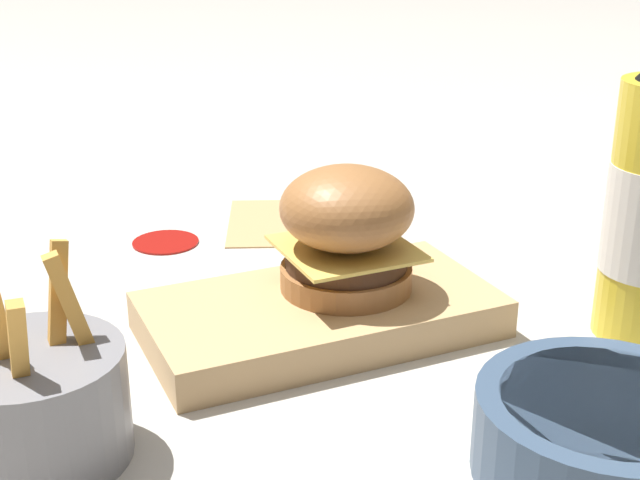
# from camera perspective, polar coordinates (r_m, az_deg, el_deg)

# --- Properties ---
(ground_plane) EXTENTS (6.00, 6.00, 0.00)m
(ground_plane) POSITION_cam_1_polar(r_m,az_deg,el_deg) (0.69, 4.18, -8.05)
(ground_plane) COLOR #B7B2A8
(serving_board) EXTENTS (0.28, 0.15, 0.03)m
(serving_board) POSITION_cam_1_polar(r_m,az_deg,el_deg) (0.73, 0.00, -4.80)
(serving_board) COLOR tan
(serving_board) RESTS_ON ground_plane
(burger) EXTENTS (0.11, 0.11, 0.10)m
(burger) POSITION_cam_1_polar(r_m,az_deg,el_deg) (0.72, 1.71, 0.74)
(burger) COLOR #9E6638
(burger) RESTS_ON serving_board
(fries_basket) EXTENTS (0.12, 0.12, 0.14)m
(fries_basket) POSITION_cam_1_polar(r_m,az_deg,el_deg) (0.60, -17.86, -9.89)
(fries_basket) COLOR slate
(fries_basket) RESTS_ON ground_plane
(side_bowl) EXTENTS (0.16, 0.16, 0.05)m
(side_bowl) POSITION_cam_1_polar(r_m,az_deg,el_deg) (0.58, 17.74, -11.77)
(side_bowl) COLOR #384C66
(side_bowl) RESTS_ON ground_plane
(ketchup_puddle) EXTENTS (0.07, 0.07, 0.00)m
(ketchup_puddle) POSITION_cam_1_polar(r_m,az_deg,el_deg) (0.93, -9.86, -0.08)
(ketchup_puddle) COLOR #9E140F
(ketchup_puddle) RESTS_ON ground_plane
(parchment_square) EXTENTS (0.19, 0.19, 0.00)m
(parchment_square) POSITION_cam_1_polar(r_m,az_deg,el_deg) (0.98, -1.54, 1.20)
(parchment_square) COLOR tan
(parchment_square) RESTS_ON ground_plane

